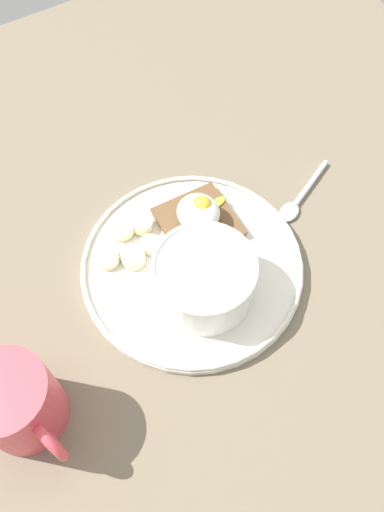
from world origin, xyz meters
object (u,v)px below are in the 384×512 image
object	(u,v)px
poached_egg	(199,211)
banana_slice_inner	(142,225)
spoon	(300,198)
banana_slice_front	(108,259)
toast_slice	(198,222)
banana_slice_left	(121,228)
banana_slice_back	(151,245)
oatmeal_bowl	(204,278)
coffee_mug	(17,404)
banana_slice_right	(133,258)

from	to	relation	value
poached_egg	banana_slice_inner	xyz separation A→B (cm)	(-3.57, -6.47, -2.27)
banana_slice_inner	spoon	size ratio (longest dim) A/B	0.33
banana_slice_front	toast_slice	bearing A→B (deg)	83.09
banana_slice_front	banana_slice_inner	xyz separation A→B (cm)	(-2.07, 6.19, 0.15)
banana_slice_left	banana_slice_back	bearing A→B (deg)	26.17
oatmeal_bowl	coffee_mug	size ratio (longest dim) A/B	1.00
toast_slice	banana_slice_right	world-z (taller)	banana_slice_right
toast_slice	spoon	bearing A→B (deg)	76.37
banana_slice_front	spoon	world-z (taller)	banana_slice_front
banana_slice_inner	banana_slice_back	bearing A→B (deg)	-10.37
poached_egg	coffee_mug	xyz separation A→B (cm)	(10.54, -28.75, 0.99)
poached_egg	banana_slice_right	world-z (taller)	poached_egg
toast_slice	banana_slice_inner	bearing A→B (deg)	-119.45
oatmeal_bowl	banana_slice_back	world-z (taller)	oatmeal_bowl
banana_slice_front	banana_slice_inner	bearing A→B (deg)	108.48
banana_slice_inner	banana_slice_front	bearing A→B (deg)	-71.52
poached_egg	banana_slice_left	distance (cm)	10.42
spoon	banana_slice_right	bearing A→B (deg)	-97.71
poached_egg	banana_slice_left	xyz separation A→B (cm)	(-4.62, -9.07, -2.27)
coffee_mug	banana_slice_inner	bearing A→B (deg)	122.34
banana_slice_back	coffee_mug	xyz separation A→B (cm)	(11.02, -21.72, 3.54)
banana_slice_front	banana_slice_back	distance (cm)	5.72
banana_slice_inner	coffee_mug	xyz separation A→B (cm)	(14.11, -22.28, 3.26)
banana_slice_left	banana_slice_right	world-z (taller)	banana_slice_left
banana_slice_left	coffee_mug	distance (cm)	25.06
banana_slice_right	coffee_mug	world-z (taller)	coffee_mug
oatmeal_bowl	banana_slice_left	size ratio (longest dim) A/B	3.15
oatmeal_bowl	banana_slice_inner	bearing A→B (deg)	-172.07
toast_slice	banana_slice_left	size ratio (longest dim) A/B	2.58
oatmeal_bowl	toast_slice	world-z (taller)	oatmeal_bowl
toast_slice	banana_slice_right	size ratio (longest dim) A/B	2.55
oatmeal_bowl	spoon	world-z (taller)	oatmeal_bowl
poached_egg	banana_slice_right	distance (cm)	10.20
spoon	banana_slice_left	bearing A→B (deg)	-109.19
banana_slice_back	banana_slice_front	bearing A→B (deg)	-100.21
banana_slice_right	coffee_mug	distance (cm)	21.70
poached_egg	banana_slice_back	world-z (taller)	poached_egg
poached_egg	coffee_mug	size ratio (longest dim) A/B	0.63
banana_slice_back	banana_slice_inner	world-z (taller)	banana_slice_inner
toast_slice	banana_slice_front	xyz separation A→B (cm)	(-1.52, -12.56, -0.07)
coffee_mug	spoon	bearing A→B (deg)	99.22
oatmeal_bowl	coffee_mug	bearing A→B (deg)	-85.09
banana_slice_left	banana_slice_inner	bearing A→B (deg)	67.94
oatmeal_bowl	banana_slice_front	bearing A→B (deg)	-141.73
banana_slice_left	toast_slice	bearing A→B (deg)	62.59
oatmeal_bowl	poached_egg	distance (cm)	9.75
banana_slice_left	banana_slice_inner	world-z (taller)	same
oatmeal_bowl	banana_slice_right	xyz separation A→B (cm)	(-8.24, -5.14, -2.59)
banana_slice_front	banana_slice_left	bearing A→B (deg)	130.95
banana_slice_back	banana_slice_inner	size ratio (longest dim) A/B	0.77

